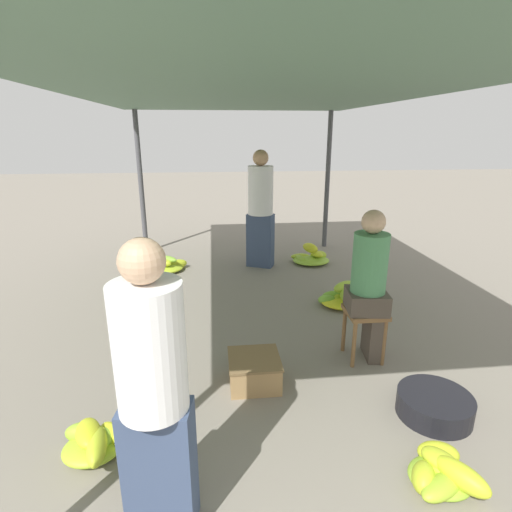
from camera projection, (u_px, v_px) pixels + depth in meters
name	position (u px, v px, depth m)	size (l,w,h in m)	color
canopy_post_back_left	(141.00, 184.00, 6.58)	(0.08, 0.08, 2.33)	#4C4C51
canopy_post_back_right	(327.00, 181.00, 6.91)	(0.08, 0.08, 2.33)	#4C4C51
canopy_tarp	(253.00, 92.00, 3.77)	(3.56, 5.91, 0.04)	#567A60
vendor_foreground	(153.00, 392.00, 1.89)	(0.37, 0.37, 1.57)	#384766
stool	(365.00, 320.00, 3.56)	(0.34, 0.34, 0.48)	brown
vendor_seated	(370.00, 284.00, 3.46)	(0.38, 0.38, 1.38)	#4C4238
basin_black	(434.00, 405.00, 2.91)	(0.53, 0.53, 0.17)	black
banana_pile_left_0	(96.00, 441.00, 2.56)	(0.49, 0.45, 0.21)	#96C031
banana_pile_left_1	(167.00, 266.00, 5.94)	(0.57, 0.44, 0.24)	#74B337
banana_pile_right_0	(342.00, 297.00, 4.76)	(0.59, 0.49, 0.30)	#7AB536
banana_pile_right_1	(311.00, 257.00, 6.31)	(0.58, 0.50, 0.33)	#ACC92D
banana_pile_right_2	(444.00, 473.00, 2.33)	(0.45, 0.50, 0.20)	#ABC92E
crate_near	(254.00, 370.00, 3.26)	(0.42, 0.42, 0.24)	#9E7A4C
shopper_walking_mid	(261.00, 208.00, 5.92)	(0.49, 0.49, 1.75)	#384766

